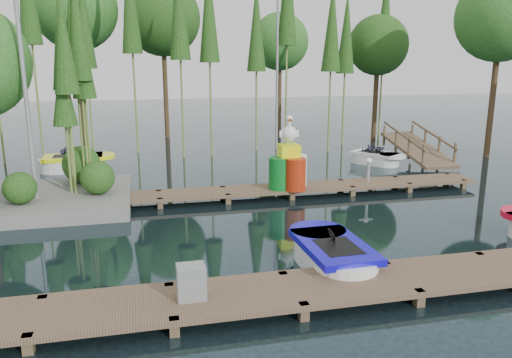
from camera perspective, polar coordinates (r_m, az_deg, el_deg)
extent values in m
plane|color=#1D3037|center=(13.30, -1.61, -5.22)|extent=(90.00, 90.00, 0.00)
cube|color=brown|center=(9.16, 4.21, -12.50)|extent=(18.00, 1.50, 0.10)
cube|color=brown|center=(8.54, -24.53, -17.36)|extent=(0.16, 0.16, 0.50)
cube|color=brown|center=(9.63, -23.10, -13.60)|extent=(0.16, 0.16, 0.50)
cube|color=brown|center=(8.36, -9.29, -16.93)|extent=(0.16, 0.16, 0.50)
cube|color=brown|center=(9.47, -9.86, -13.12)|extent=(0.16, 0.16, 0.50)
cube|color=brown|center=(8.73, 5.47, -15.42)|extent=(0.16, 0.16, 0.50)
cube|color=brown|center=(9.79, 3.07, -12.00)|extent=(0.16, 0.16, 0.50)
cube|color=brown|center=(9.57, 18.11, -13.33)|extent=(0.16, 0.16, 0.50)
cube|color=brown|center=(10.55, 14.54, -10.49)|extent=(0.16, 0.16, 0.50)
cube|color=brown|center=(11.67, 24.06, -8.91)|extent=(0.16, 0.16, 0.50)
cube|color=brown|center=(15.78, 0.11, -1.26)|extent=(15.00, 1.20, 0.10)
cube|color=brown|center=(15.39, -26.16, -3.83)|extent=(0.16, 0.16, 0.50)
cube|color=brown|center=(16.29, -25.45, -2.85)|extent=(0.16, 0.16, 0.50)
cube|color=brown|center=(15.05, -18.62, -3.51)|extent=(0.16, 0.16, 0.50)
cube|color=brown|center=(15.97, -18.33, -2.52)|extent=(0.16, 0.16, 0.50)
cube|color=brown|center=(14.98, -10.88, -3.11)|extent=(0.16, 0.16, 0.50)
cube|color=brown|center=(15.90, -11.04, -2.15)|extent=(0.16, 0.16, 0.50)
cube|color=brown|center=(15.18, -3.21, -2.66)|extent=(0.16, 0.16, 0.50)
cube|color=brown|center=(16.09, -3.81, -1.74)|extent=(0.16, 0.16, 0.50)
cube|color=brown|center=(15.64, 4.13, -2.19)|extent=(0.16, 0.16, 0.50)
cube|color=brown|center=(16.53, 3.14, -1.32)|extent=(0.16, 0.16, 0.50)
cube|color=brown|center=(16.35, 10.94, -1.72)|extent=(0.16, 0.16, 0.50)
cube|color=brown|center=(17.20, 9.65, -0.91)|extent=(0.16, 0.16, 0.50)
cube|color=brown|center=(17.26, 17.10, -1.27)|extent=(0.16, 0.16, 0.50)
cube|color=brown|center=(18.07, 15.59, -0.52)|extent=(0.16, 0.16, 0.50)
cube|color=brown|center=(18.36, 22.59, -0.85)|extent=(0.16, 0.16, 0.50)
cube|color=brown|center=(19.12, 20.94, -0.17)|extent=(0.16, 0.16, 0.50)
cube|color=slate|center=(16.26, -25.13, -2.38)|extent=(6.20, 4.20, 0.42)
sphere|color=#28531A|center=(15.11, -25.38, -0.94)|extent=(0.90, 0.90, 0.90)
sphere|color=#28531A|center=(16.97, -19.33, 1.58)|extent=(1.20, 1.20, 1.20)
sphere|color=#28531A|center=(15.38, -17.67, 0.16)|extent=(1.00, 1.00, 1.00)
cylinder|color=olive|center=(16.06, -19.58, 8.07)|extent=(0.07, 0.07, 5.93)
cone|color=#28531A|center=(16.03, -20.18, 15.46)|extent=(0.70, 0.70, 2.97)
cylinder|color=olive|center=(15.94, -20.75, 7.46)|extent=(0.07, 0.07, 5.66)
cone|color=#28531A|center=(15.89, -21.36, 14.57)|extent=(0.70, 0.70, 2.83)
cylinder|color=olive|center=(16.10, -18.81, 6.87)|extent=(0.07, 0.07, 5.22)
cone|color=#28531A|center=(16.01, -19.31, 13.37)|extent=(0.70, 0.70, 2.61)
cylinder|color=olive|center=(15.32, -20.54, 7.02)|extent=(0.07, 0.07, 5.53)
cone|color=#28531A|center=(15.26, -21.15, 14.25)|extent=(0.70, 0.70, 2.76)
cylinder|color=olive|center=(15.56, -20.78, 4.25)|extent=(0.07, 0.07, 4.01)
cone|color=#28531A|center=(15.42, -21.22, 9.41)|extent=(0.70, 0.70, 2.01)
cylinder|color=olive|center=(15.92, -19.20, 8.38)|extent=(0.07, 0.07, 6.11)
cone|color=#28531A|center=(15.91, -19.81, 16.06)|extent=(0.70, 0.70, 3.05)
cylinder|color=#44311D|center=(24.60, 25.50, 9.30)|extent=(0.26, 0.26, 6.06)
sphere|color=#347128|center=(24.64, 26.23, 16.31)|extent=(3.81, 3.81, 3.81)
cylinder|color=#44311D|center=(28.00, 13.52, 9.50)|extent=(0.26, 0.26, 5.02)
sphere|color=#28531A|center=(27.96, 13.80, 14.63)|extent=(3.16, 3.16, 3.16)
cylinder|color=#44311D|center=(30.24, 2.68, 10.39)|extent=(0.26, 0.26, 5.31)
sphere|color=#347128|center=(30.22, 2.74, 15.42)|extent=(3.34, 3.34, 3.34)
cylinder|color=#44311D|center=(28.44, -10.35, 11.16)|extent=(0.26, 0.26, 6.46)
sphere|color=#28531A|center=(28.51, -10.63, 17.66)|extent=(4.06, 4.06, 4.06)
cylinder|color=#44311D|center=(28.51, -19.42, 11.03)|extent=(0.26, 0.26, 6.85)
sphere|color=#347128|center=(28.62, -19.98, 17.88)|extent=(4.31, 4.31, 4.31)
cylinder|color=olive|center=(23.55, -24.20, 13.70)|extent=(0.09, 0.09, 9.66)
cylinder|color=olive|center=(24.28, -18.73, 11.78)|extent=(0.09, 0.09, 7.69)
cone|color=#28531A|center=(24.34, -19.12, 16.84)|extent=(0.90, 0.90, 4.23)
cylinder|color=olive|center=(23.83, -13.90, 13.63)|extent=(0.09, 0.09, 8.99)
cylinder|color=olive|center=(22.30, -8.60, 13.19)|extent=(0.09, 0.09, 8.44)
cone|color=#28531A|center=(22.42, -8.83, 19.24)|extent=(0.90, 0.90, 4.64)
cylinder|color=olive|center=(22.57, -5.29, 13.01)|extent=(0.09, 0.09, 8.22)
cone|color=#28531A|center=(22.68, -5.42, 18.84)|extent=(0.90, 0.90, 4.52)
cylinder|color=olive|center=(23.86, 0.04, 12.11)|extent=(0.09, 0.09, 7.41)
cone|color=#28531A|center=(23.91, 0.04, 17.08)|extent=(0.90, 0.90, 4.07)
cylinder|color=olive|center=(24.48, 3.54, 14.89)|extent=(0.09, 0.09, 9.77)
cylinder|color=olive|center=(23.86, 8.51, 11.96)|extent=(0.09, 0.09, 7.40)
cone|color=#28531A|center=(23.90, 8.69, 16.94)|extent=(0.90, 0.90, 4.07)
cylinder|color=olive|center=(25.86, 10.11, 11.72)|extent=(0.09, 0.09, 7.14)
cone|color=#28531A|center=(25.88, 10.29, 16.14)|extent=(0.90, 0.90, 3.93)
cylinder|color=olive|center=(27.84, 14.28, 13.14)|extent=(0.09, 0.09, 8.61)
cone|color=#28531A|center=(27.95, 14.57, 18.08)|extent=(0.90, 0.90, 4.74)
cylinder|color=gray|center=(15.16, -24.89, 9.37)|extent=(0.12, 0.12, 7.00)
cylinder|color=gray|center=(24.26, 2.42, 11.64)|extent=(0.12, 0.12, 7.00)
cube|color=brown|center=(22.40, 17.98, 3.26)|extent=(1.50, 3.94, 0.95)
cube|color=brown|center=(20.69, 18.58, 2.53)|extent=(0.08, 0.08, 0.90)
cube|color=brown|center=(21.60, 17.09, 3.37)|extent=(0.08, 0.08, 0.90)
cube|color=brown|center=(22.52, 15.71, 4.14)|extent=(0.08, 0.08, 0.90)
cube|color=brown|center=(23.46, 14.44, 4.84)|extent=(0.08, 0.08, 0.90)
cube|color=brown|center=(21.96, 16.52, 4.75)|extent=(0.06, 3.54, 0.83)
cube|color=brown|center=(21.46, 21.77, 2.64)|extent=(0.08, 0.08, 0.90)
cube|color=brown|center=(22.33, 20.20, 3.45)|extent=(0.08, 0.08, 0.90)
cube|color=brown|center=(23.23, 18.75, 4.19)|extent=(0.08, 0.08, 0.90)
cube|color=brown|center=(24.14, 17.40, 4.88)|extent=(0.08, 0.08, 0.90)
cube|color=brown|center=(22.68, 19.61, 4.79)|extent=(0.06, 3.54, 0.83)
cube|color=white|center=(10.60, 8.84, -9.17)|extent=(1.27, 1.28, 0.57)
cylinder|color=white|center=(11.14, 7.56, -8.00)|extent=(1.27, 1.27, 0.57)
cylinder|color=white|center=(10.08, 10.26, -10.46)|extent=(1.27, 1.27, 0.57)
cube|color=#0F07BD|center=(10.49, 8.90, -7.61)|extent=(1.32, 2.19, 0.14)
cylinder|color=#0F07BD|center=(11.27, 7.07, -6.03)|extent=(1.29, 1.29, 0.14)
cube|color=black|center=(10.30, 9.37, -7.76)|extent=(0.79, 1.04, 0.06)
torus|color=black|center=(10.55, 8.61, -6.27)|extent=(0.16, 0.29, 0.27)
cube|color=white|center=(20.94, -20.10, 1.48)|extent=(1.34, 1.33, 0.59)
cylinder|color=white|center=(20.89, -18.34, 1.59)|extent=(1.33, 1.33, 0.59)
cylinder|color=white|center=(21.01, -21.84, 1.37)|extent=(1.33, 1.33, 0.59)
cube|color=#F3FF0D|center=(20.88, -20.17, 2.34)|extent=(2.27, 1.39, 0.15)
cylinder|color=#F3FF0D|center=(20.82, -17.60, 2.51)|extent=(1.35, 1.35, 0.15)
cube|color=black|center=(20.89, -20.76, 2.43)|extent=(1.08, 0.83, 0.06)
torus|color=black|center=(20.83, -19.78, 2.94)|extent=(0.30, 0.17, 0.28)
imported|color=#1E1E2D|center=(20.85, -20.96, 3.12)|extent=(0.47, 0.36, 1.04)
cube|color=white|center=(21.55, 13.42, 2.16)|extent=(1.49, 1.49, 0.49)
cylinder|color=white|center=(21.32, 14.69, 1.96)|extent=(1.48, 1.48, 0.49)
cylinder|color=white|center=(21.80, 12.18, 2.35)|extent=(1.48, 1.48, 0.49)
cube|color=white|center=(21.50, 13.46, 2.85)|extent=(1.96, 2.13, 0.12)
cylinder|color=white|center=(21.16, 15.32, 2.58)|extent=(1.51, 1.51, 0.12)
cube|color=black|center=(21.58, 13.05, 3.02)|extent=(1.05, 1.09, 0.05)
torus|color=black|center=(21.41, 13.80, 3.27)|extent=(0.25, 0.27, 0.23)
imported|color=#1E1E2D|center=(21.56, 12.97, 3.50)|extent=(0.42, 0.44, 0.80)
imported|color=#1E1E2D|center=(21.70, 14.07, 3.36)|extent=(0.32, 0.34, 0.60)
cube|color=gray|center=(8.69, -7.40, -11.59)|extent=(0.48, 0.41, 0.59)
cylinder|color=#F3FF0D|center=(15.84, 2.61, 0.54)|extent=(0.56, 0.56, 0.84)
cylinder|color=#0B681E|center=(15.61, 2.68, 0.64)|extent=(0.67, 0.67, 1.00)
cylinder|color=silver|center=(16.12, 4.64, 1.02)|extent=(0.67, 0.67, 1.00)
cylinder|color=#A6250B|center=(15.53, 4.48, 0.55)|extent=(0.67, 0.67, 1.00)
cube|color=#F3FF0D|center=(15.67, 3.77, 3.27)|extent=(0.61, 0.61, 0.39)
sphere|color=white|center=(15.59, 3.80, 5.18)|extent=(0.49, 0.49, 0.49)
cylinder|color=white|center=(15.55, 3.82, 6.20)|extent=(0.11, 0.11, 0.33)
sphere|color=white|center=(15.53, 3.83, 6.89)|extent=(0.22, 0.22, 0.22)
cone|color=#D74D0B|center=(15.32, 4.07, 6.71)|extent=(0.11, 0.33, 0.11)
cube|color=white|center=(15.59, 3.80, 5.18)|extent=(0.61, 0.07, 0.20)
cylinder|color=gray|center=(16.95, 12.71, 0.68)|extent=(0.10, 0.10, 0.61)
sphere|color=white|center=(16.87, 12.78, 2.03)|extent=(0.20, 0.20, 0.20)
cube|color=gray|center=(16.87, 12.78, 2.03)|extent=(0.51, 0.04, 0.04)
cone|color=#D74D0B|center=(16.76, 12.96, 1.95)|extent=(0.04, 0.10, 0.04)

